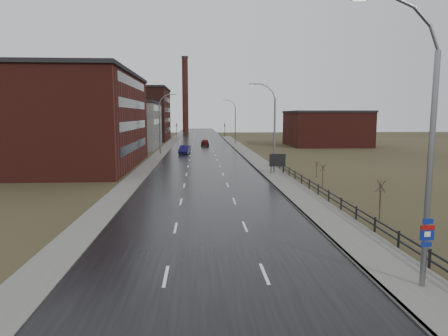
{
  "coord_description": "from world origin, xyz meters",
  "views": [
    {
      "loc": [
        -0.73,
        -13.74,
        7.45
      ],
      "look_at": [
        1.39,
        19.66,
        3.0
      ],
      "focal_mm": 32.0,
      "sensor_mm": 36.0,
      "label": 1
    }
  ],
  "objects": [
    {
      "name": "billboard",
      "position": [
        9.1,
        35.39,
        1.75
      ],
      "size": [
        2.04,
        0.17,
        2.63
      ],
      "color": "black",
      "rests_on": "ground"
    },
    {
      "name": "traffic_light_right",
      "position": [
        8.0,
        120.0,
        4.6
      ],
      "size": [
        0.58,
        2.73,
        5.3
      ],
      "color": "black",
      "rests_on": "ground"
    },
    {
      "name": "traffic_light_left",
      "position": [
        -8.0,
        120.0,
        4.6
      ],
      "size": [
        0.58,
        2.73,
        5.3
      ],
      "color": "black",
      "rests_on": "ground"
    },
    {
      "name": "road",
      "position": [
        0.0,
        60.0,
        0.03
      ],
      "size": [
        14.0,
        300.0,
        0.06
      ],
      "primitive_type": "cube",
      "color": "black",
      "rests_on": "ground"
    },
    {
      "name": "car_far",
      "position": [
        0.79,
        83.23,
        0.83
      ],
      "size": [
        1.97,
        4.86,
        1.65
      ],
      "primitive_type": "imported",
      "rotation": [
        0.0,
        0.0,
        3.14
      ],
      "color": "#570E0F",
      "rests_on": "ground"
    },
    {
      "name": "warehouse_near",
      "position": [
        -20.99,
        45.0,
        6.76
      ],
      "size": [
        22.44,
        28.56,
        13.5
      ],
      "color": "#471914",
      "rests_on": "ground"
    },
    {
      "name": "streetlight_right_far",
      "position": [
        8.5,
        90.0,
        5.84
      ],
      "size": [
        3.36,
        0.28,
        11.35
      ],
      "color": "slate",
      "rests_on": "ground"
    },
    {
      "name": "streetlight_right_mid",
      "position": [
        8.5,
        36.0,
        5.84
      ],
      "size": [
        3.36,
        0.28,
        11.35
      ],
      "color": "slate",
      "rests_on": "ground"
    },
    {
      "name": "guardrail",
      "position": [
        10.3,
        18.31,
        0.71
      ],
      "size": [
        0.1,
        53.05,
        1.1
      ],
      "color": "black",
      "rests_on": "ground"
    },
    {
      "name": "curb_right",
      "position": [
        7.08,
        35.0,
        0.09
      ],
      "size": [
        0.16,
        180.0,
        0.18
      ],
      "primitive_type": "cube",
      "color": "slate",
      "rests_on": "ground"
    },
    {
      "name": "streetlight_left",
      "position": [
        -7.7,
        62.0,
        5.84
      ],
      "size": [
        3.36,
        0.28,
        11.35
      ],
      "color": "slate",
      "rests_on": "ground"
    },
    {
      "name": "shrub_f",
      "position": [
        13.29,
        32.6,
        1.04
      ],
      "size": [
        0.47,
        0.49,
        1.96
      ],
      "color": "#382D23",
      "rests_on": "ground"
    },
    {
      "name": "shrub_c",
      "position": [
        11.89,
        12.79,
        1.6
      ],
      "size": [
        0.7,
        0.74,
        3.01
      ],
      "color": "#382D23",
      "rests_on": "ground"
    },
    {
      "name": "warehouse_mid",
      "position": [
        -17.99,
        78.0,
        5.26
      ],
      "size": [
        16.32,
        20.4,
        10.5
      ],
      "color": "slate",
      "rests_on": "ground"
    },
    {
      "name": "ground",
      "position": [
        0.0,
        0.0,
        0.0
      ],
      "size": [
        320.0,
        320.0,
        0.0
      ],
      "primitive_type": "plane",
      "color": "#2D2819",
      "rests_on": "ground"
    },
    {
      "name": "shrub_d",
      "position": [
        13.87,
        17.02,
        1.09
      ],
      "size": [
        0.49,
        0.51,
        2.05
      ],
      "color": "#382D23",
      "rests_on": "ground"
    },
    {
      "name": "building_right",
      "position": [
        30.3,
        82.0,
        4.26
      ],
      "size": [
        18.36,
        16.32,
        8.5
      ],
      "color": "#471914",
      "rests_on": "ground"
    },
    {
      "name": "car_near",
      "position": [
        -3.42,
        62.82,
        0.82
      ],
      "size": [
        2.33,
        5.17,
        1.65
      ],
      "primitive_type": "imported",
      "rotation": [
        0.0,
        0.0,
        -0.12
      ],
      "color": "#0F0C3E",
      "rests_on": "ground"
    },
    {
      "name": "warehouse_far",
      "position": [
        -22.99,
        108.0,
        7.76
      ],
      "size": [
        26.52,
        24.48,
        15.5
      ],
      "color": "#331611",
      "rests_on": "ground"
    },
    {
      "name": "sidewalk_left",
      "position": [
        -8.2,
        60.0,
        0.06
      ],
      "size": [
        2.4,
        260.0,
        0.12
      ],
      "primitive_type": "cube",
      "color": "#595651",
      "rests_on": "ground"
    },
    {
      "name": "sidewalk_right",
      "position": [
        8.6,
        35.0,
        0.09
      ],
      "size": [
        3.2,
        180.0,
        0.18
      ],
      "primitive_type": "cube",
      "color": "#595651",
      "rests_on": "ground"
    },
    {
      "name": "smokestack",
      "position": [
        -6.0,
        150.0,
        15.5
      ],
      "size": [
        2.7,
        2.7,
        30.7
      ],
      "color": "#331611",
      "rests_on": "ground"
    },
    {
      "name": "shrub_e",
      "position": [
        11.98,
        26.05,
        1.3
      ],
      "size": [
        0.58,
        0.61,
        2.45
      ],
      "color": "#382D23",
      "rests_on": "ground"
    },
    {
      "name": "streetlight_main",
      "position": [
        8.47,
        2.0,
        6.06
      ],
      "size": [
        3.91,
        0.29,
        12.11
      ],
      "color": "slate",
      "rests_on": "ground"
    }
  ]
}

